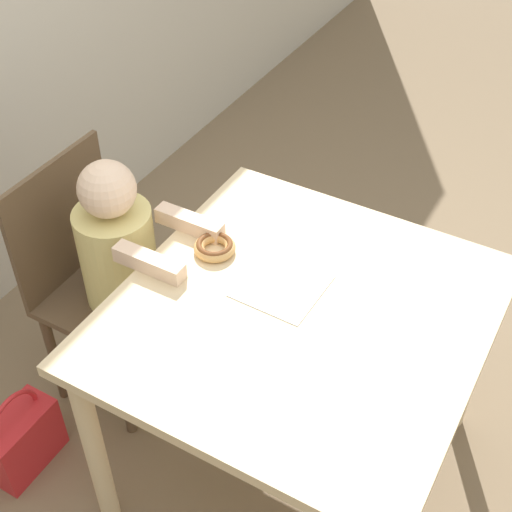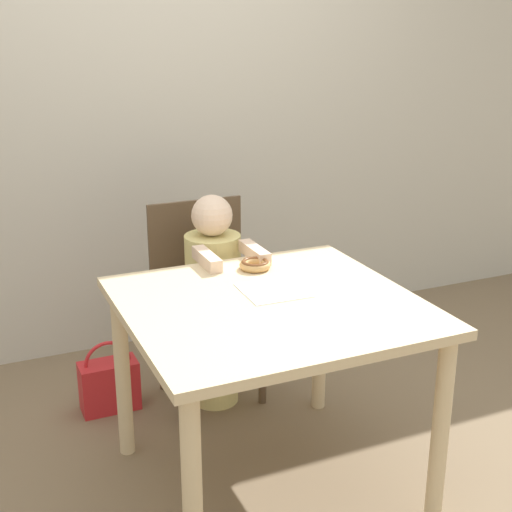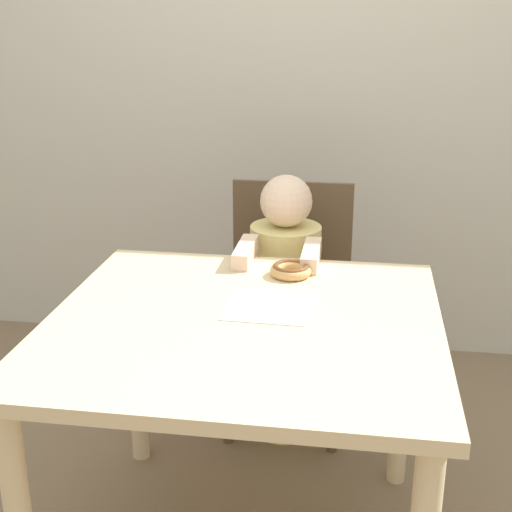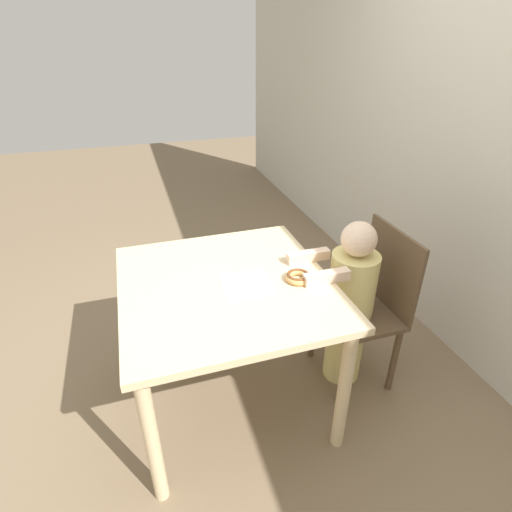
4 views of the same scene
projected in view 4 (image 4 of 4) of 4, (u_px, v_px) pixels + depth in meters
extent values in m
plane|color=#7A664C|center=(231.00, 395.00, 2.21)|extent=(12.00, 12.00, 0.00)
cube|color=beige|center=(505.00, 148.00, 1.98)|extent=(8.00, 0.05, 2.50)
cube|color=beige|center=(226.00, 285.00, 1.85)|extent=(1.00, 0.96, 0.03)
cylinder|color=beige|center=(139.00, 311.00, 2.29)|extent=(0.06, 0.06, 0.71)
cylinder|color=beige|center=(152.00, 442.00, 1.56)|extent=(0.06, 0.06, 0.71)
cylinder|color=beige|center=(276.00, 287.00, 2.51)|extent=(0.06, 0.06, 0.71)
cylinder|color=beige|center=(344.00, 391.00, 1.78)|extent=(0.06, 0.06, 0.71)
cube|color=brown|center=(356.00, 311.00, 2.15)|extent=(0.44, 0.37, 0.03)
cube|color=brown|center=(392.00, 269.00, 2.09)|extent=(0.44, 0.02, 0.44)
cylinder|color=brown|center=(313.00, 328.00, 2.38)|extent=(0.04, 0.04, 0.43)
cylinder|color=brown|center=(343.00, 373.00, 2.07)|extent=(0.04, 0.04, 0.43)
cylinder|color=brown|center=(358.00, 318.00, 2.46)|extent=(0.04, 0.04, 0.43)
cylinder|color=brown|center=(394.00, 360.00, 2.15)|extent=(0.04, 0.04, 0.43)
cylinder|color=#E0D17F|center=(344.00, 343.00, 2.25)|extent=(0.21, 0.21, 0.45)
cylinder|color=#E0D17F|center=(353.00, 284.00, 2.05)|extent=(0.24, 0.24, 0.34)
sphere|color=beige|center=(359.00, 239.00, 1.93)|extent=(0.18, 0.18, 0.18)
cube|color=beige|center=(308.00, 256.00, 2.01)|extent=(0.05, 0.22, 0.05)
cube|color=beige|center=(327.00, 277.00, 1.84)|extent=(0.05, 0.22, 0.05)
torus|color=tan|center=(298.00, 277.00, 1.85)|extent=(0.12, 0.12, 0.03)
torus|color=brown|center=(298.00, 275.00, 1.85)|extent=(0.11, 0.11, 0.02)
cube|color=white|center=(247.00, 285.00, 1.82)|extent=(0.23, 0.23, 0.00)
cube|color=red|center=(325.00, 308.00, 2.71)|extent=(0.26, 0.13, 0.23)
torus|color=red|center=(327.00, 294.00, 2.66)|extent=(0.21, 0.02, 0.21)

